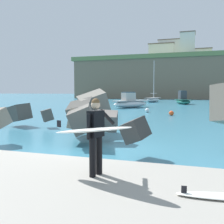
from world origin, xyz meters
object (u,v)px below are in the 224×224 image
at_px(boat_near_centre, 131,103).
at_px(mooring_buoy_middle, 171,113).
at_px(station_building_east, 187,44).
at_px(station_building_annex, 171,50).
at_px(mooring_buoy_inner, 147,110).
at_px(boat_near_left, 153,99).
at_px(station_building_central, 202,55).
at_px(boat_near_right, 183,100).
at_px(station_building_west, 162,53).
at_px(surfer_with_board, 94,132).

relative_size(boat_near_centre, mooring_buoy_middle, 14.34).
xyz_separation_m(station_building_east, station_building_annex, (-5.44, 9.07, -0.02)).
xyz_separation_m(mooring_buoy_inner, station_building_east, (2.20, 52.83, 15.57)).
bearing_deg(station_building_annex, boat_near_left, -90.31).
height_order(boat_near_centre, station_building_east, station_building_east).
relative_size(mooring_buoy_inner, station_building_central, 0.07).
xyz_separation_m(boat_near_right, station_building_west, (-8.91, 43.27, 14.47)).
relative_size(boat_near_centre, mooring_buoy_inner, 14.34).
bearing_deg(surfer_with_board, boat_near_left, 97.25).
relative_size(boat_near_right, station_building_central, 0.88).
height_order(mooring_buoy_inner, station_building_west, station_building_west).
xyz_separation_m(boat_near_centre, station_building_central, (10.11, 60.18, 13.84)).
distance_m(mooring_buoy_middle, station_building_central, 71.65).
distance_m(station_building_west, station_building_east, 12.96).
bearing_deg(station_building_central, boat_near_right, -94.68).
distance_m(surfer_with_board, station_building_central, 89.38).
bearing_deg(mooring_buoy_inner, station_building_east, 87.61).
height_order(surfer_with_board, boat_near_left, boat_near_left).
relative_size(boat_near_right, station_building_east, 0.84).
height_order(surfer_with_board, station_building_annex, station_building_annex).
bearing_deg(boat_near_centre, boat_near_right, 63.18).
relative_size(boat_near_left, station_building_central, 1.34).
bearing_deg(surfer_with_board, boat_near_centre, 102.09).
distance_m(station_building_west, station_building_central, 13.67).
bearing_deg(boat_near_left, station_building_east, 78.26).
height_order(station_building_west, station_building_central, station_building_west).
xyz_separation_m(boat_near_centre, station_building_east, (5.71, 45.70, 15.11)).
bearing_deg(station_building_central, boat_near_left, -103.57).
bearing_deg(station_building_central, station_building_annex, -151.19).
bearing_deg(surfer_with_board, station_building_central, 87.35).
distance_m(boat_near_centre, boat_near_right, 13.72).
bearing_deg(boat_near_left, station_building_west, 94.34).
distance_m(boat_near_right, station_building_east, 36.71).
relative_size(mooring_buoy_inner, station_building_east, 0.07).
height_order(boat_near_left, mooring_buoy_inner, boat_near_left).
relative_size(boat_near_right, mooring_buoy_middle, 12.35).
bearing_deg(station_building_west, station_building_east, -49.36).
distance_m(surfer_with_board, boat_near_centre, 28.77).
height_order(station_building_west, station_building_annex, station_building_annex).
height_order(mooring_buoy_inner, station_building_central, station_building_central).
xyz_separation_m(mooring_buoy_inner, station_building_annex, (-3.23, 61.90, 15.56)).
relative_size(surfer_with_board, station_building_annex, 0.25).
height_order(mooring_buoy_middle, station_building_annex, station_building_annex).
relative_size(mooring_buoy_middle, station_building_annex, 0.05).
relative_size(boat_near_centre, station_building_west, 0.75).
bearing_deg(station_building_east, mooring_buoy_middle, -89.52).
height_order(boat_near_centre, station_building_central, station_building_central).
bearing_deg(surfer_with_board, station_building_west, 95.97).
bearing_deg(mooring_buoy_inner, station_building_annex, 92.99).
bearing_deg(station_building_east, station_building_west, 130.64).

